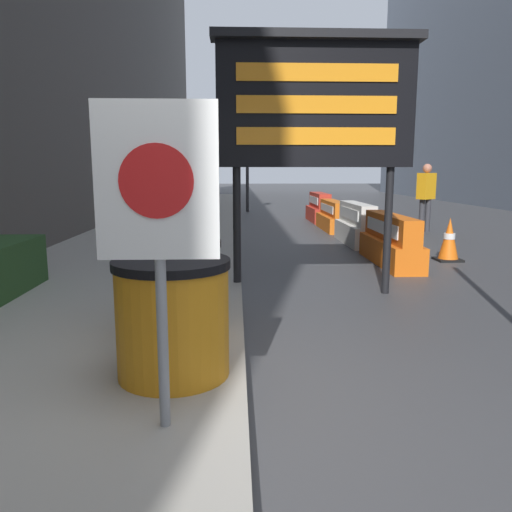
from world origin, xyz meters
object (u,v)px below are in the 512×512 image
(barrel_drum_middle, at_px, (176,287))
(message_board, at_px, (315,104))
(warning_sign, at_px, (158,205))
(traffic_cone_mid, at_px, (449,240))
(barrel_drum_foreground, at_px, (173,318))
(jersey_barrier_orange_far, at_px, (390,242))
(jersey_barrier_white, at_px, (356,226))
(traffic_cone_near, at_px, (369,221))
(jersey_barrier_red_striped, at_px, (320,209))
(pedestrian_worker, at_px, (426,192))
(jersey_barrier_orange_near, at_px, (334,217))
(traffic_light_near_curb, at_px, (247,137))

(barrel_drum_middle, bearing_deg, message_board, 52.75)
(warning_sign, height_order, traffic_cone_mid, warning_sign)
(barrel_drum_foreground, xyz_separation_m, jersey_barrier_orange_far, (3.10, 5.02, -0.21))
(jersey_barrier_orange_far, xyz_separation_m, jersey_barrier_white, (-0.00, 2.44, 0.02))
(warning_sign, relative_size, traffic_cone_near, 2.34)
(barrel_drum_foreground, relative_size, jersey_barrier_white, 0.40)
(barrel_drum_foreground, height_order, barrel_drum_middle, same)
(message_board, bearing_deg, jersey_barrier_white, 69.75)
(barrel_drum_middle, distance_m, jersey_barrier_red_striped, 11.85)
(warning_sign, relative_size, pedestrian_worker, 1.01)
(barrel_drum_foreground, height_order, message_board, message_board)
(message_board, bearing_deg, jersey_barrier_orange_far, 51.23)
(jersey_barrier_orange_near, height_order, traffic_cone_near, jersey_barrier_orange_near)
(jersey_barrier_orange_far, distance_m, jersey_barrier_white, 2.44)
(barrel_drum_foreground, relative_size, message_board, 0.26)
(warning_sign, bearing_deg, barrel_drum_middle, 94.30)
(traffic_light_near_curb, bearing_deg, warning_sign, -92.93)
(warning_sign, xyz_separation_m, jersey_barrier_orange_far, (3.06, 5.76, -1.04))
(jersey_barrier_orange_near, xyz_separation_m, traffic_cone_near, (0.61, -1.30, 0.03))
(jersey_barrier_orange_far, bearing_deg, barrel_drum_foreground, -121.68)
(jersey_barrier_white, bearing_deg, jersey_barrier_red_striped, 90.00)
(jersey_barrier_red_striped, xyz_separation_m, traffic_light_near_curb, (-2.19, 3.85, 2.48))
(jersey_barrier_orange_near, relative_size, traffic_light_near_curb, 0.55)
(barrel_drum_foreground, bearing_deg, jersey_barrier_orange_near, 72.87)
(barrel_drum_middle, bearing_deg, traffic_cone_near, 64.03)
(jersey_barrier_white, height_order, traffic_cone_mid, jersey_barrier_white)
(barrel_drum_middle, relative_size, jersey_barrier_orange_far, 0.38)
(barrel_drum_middle, relative_size, warning_sign, 0.46)
(message_board, distance_m, jersey_barrier_white, 5.22)
(barrel_drum_middle, bearing_deg, jersey_barrier_orange_near, 70.71)
(traffic_light_near_curb, bearing_deg, message_board, -87.73)
(message_board, height_order, jersey_barrier_orange_far, message_board)
(jersey_barrier_orange_near, height_order, jersey_barrier_red_striped, jersey_barrier_red_striped)
(traffic_cone_mid, height_order, traffic_light_near_curb, traffic_light_near_curb)
(barrel_drum_middle, distance_m, traffic_cone_near, 8.68)
(jersey_barrier_orange_near, xyz_separation_m, jersey_barrier_red_striped, (0.00, 2.31, 0.05))
(warning_sign, distance_m, message_board, 4.06)
(message_board, distance_m, jersey_barrier_orange_near, 7.58)
(barrel_drum_middle, distance_m, jersey_barrier_orange_far, 5.18)
(jersey_barrier_orange_far, xyz_separation_m, jersey_barrier_red_striped, (-0.00, 7.34, 0.02))
(jersey_barrier_orange_far, relative_size, jersey_barrier_white, 1.05)
(jersey_barrier_orange_near, bearing_deg, jersey_barrier_orange_far, -90.00)
(traffic_cone_near, distance_m, traffic_light_near_curb, 8.36)
(jersey_barrier_red_striped, relative_size, pedestrian_worker, 1.13)
(message_board, bearing_deg, barrel_drum_middle, -127.25)
(jersey_barrier_orange_far, height_order, traffic_light_near_curb, traffic_light_near_curb)
(message_board, height_order, traffic_cone_mid, message_board)
(jersey_barrier_white, relative_size, jersey_barrier_orange_near, 0.95)
(message_board, bearing_deg, jersey_barrier_orange_near, 76.79)
(jersey_barrier_white, bearing_deg, barrel_drum_middle, -116.06)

